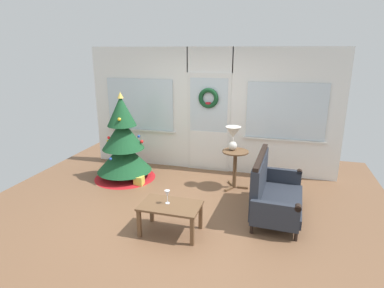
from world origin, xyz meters
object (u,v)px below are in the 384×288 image
(settee_sofa, at_px, (271,192))
(gift_box, at_px, (139,181))
(side_table, at_px, (235,162))
(wine_glass, at_px, (167,194))
(christmas_tree, at_px, (123,147))
(coffee_table, at_px, (170,209))
(table_lamp, at_px, (233,135))

(settee_sofa, height_order, gift_box, settee_sofa)
(side_table, distance_m, wine_glass, 1.88)
(settee_sofa, bearing_deg, christmas_tree, 165.24)
(coffee_table, height_order, gift_box, coffee_table)
(side_table, height_order, coffee_table, side_table)
(table_lamp, bearing_deg, side_table, -33.69)
(side_table, xyz_separation_m, table_lamp, (-0.06, 0.04, 0.50))
(christmas_tree, bearing_deg, side_table, 2.22)
(christmas_tree, distance_m, gift_box, 0.76)
(christmas_tree, distance_m, coffee_table, 2.31)
(settee_sofa, bearing_deg, coffee_table, -145.38)
(wine_glass, distance_m, gift_box, 1.82)
(wine_glass, bearing_deg, table_lamp, 70.20)
(christmas_tree, xyz_separation_m, table_lamp, (2.14, 0.13, 0.35))
(settee_sofa, xyz_separation_m, side_table, (-0.69, 0.85, 0.14))
(coffee_table, bearing_deg, side_table, 69.83)
(settee_sofa, bearing_deg, side_table, 129.08)
(settee_sofa, xyz_separation_m, coffee_table, (-1.34, -0.92, -0.01))
(settee_sofa, distance_m, coffee_table, 1.63)
(side_table, height_order, wine_glass, side_table)
(coffee_table, relative_size, wine_glass, 4.35)
(table_lamp, height_order, coffee_table, table_lamp)
(side_table, bearing_deg, christmas_tree, -177.78)
(table_lamp, distance_m, coffee_table, 2.01)
(christmas_tree, relative_size, wine_glass, 8.88)
(christmas_tree, distance_m, side_table, 2.21)
(christmas_tree, height_order, coffee_table, christmas_tree)
(side_table, xyz_separation_m, coffee_table, (-0.65, -1.77, -0.15))
(settee_sofa, xyz_separation_m, table_lamp, (-0.75, 0.89, 0.63))
(christmas_tree, distance_m, settee_sofa, 3.00)
(christmas_tree, xyz_separation_m, settee_sofa, (2.89, -0.76, -0.28))
(wine_glass, relative_size, gift_box, 1.14)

